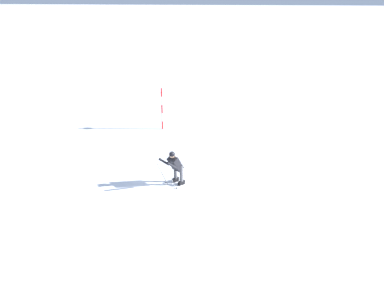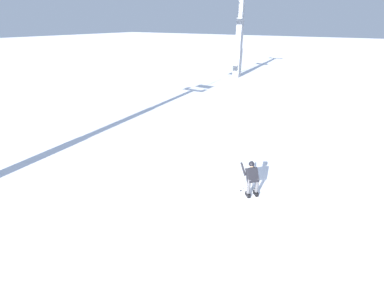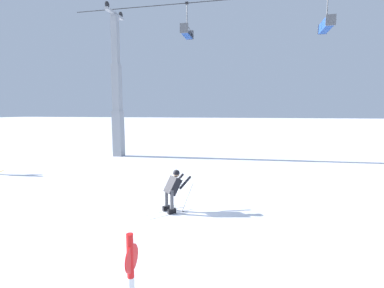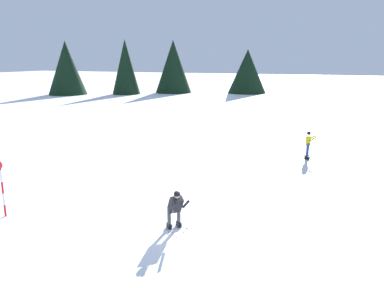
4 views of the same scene
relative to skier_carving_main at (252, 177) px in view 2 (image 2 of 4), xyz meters
name	(u,v)px [view 2 (image 2 of 4)]	position (x,y,z in m)	size (l,w,h in m)	color
ground_plane	(227,199)	(-0.82, 0.65, -0.82)	(260.00, 260.00, 0.00)	white
skier_carving_main	(252,177)	(0.00, 0.00, 0.00)	(1.54, 1.58, 1.56)	white
lift_tower_far	(239,39)	(22.61, 10.29, 3.67)	(0.81, 2.59, 10.87)	gray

